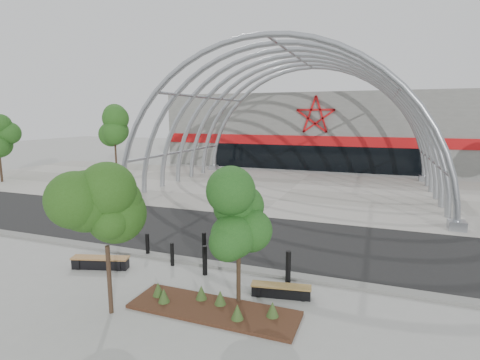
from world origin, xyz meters
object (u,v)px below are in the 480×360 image
street_tree_0 (105,218)px  street_tree_1 (238,216)px  bench_0 (101,263)px  bench_1 (281,291)px  bollard_2 (204,245)px

street_tree_0 → street_tree_1: bearing=28.5°
bench_0 → bench_1: bench_0 is taller
street_tree_0 → bollard_2: size_ratio=3.83×
street_tree_0 → bench_1: street_tree_0 is taller
street_tree_0 → bollard_2: (0.66, 4.82, -2.33)m
street_tree_1 → bench_1: 2.91m
street_tree_1 → street_tree_0: bearing=-151.5°
street_tree_0 → bench_0: size_ratio=1.83×
bench_0 → bench_1: size_ratio=1.13×
street_tree_1 → bench_1: size_ratio=1.98×
bollard_2 → street_tree_1: bearing=-49.3°
street_tree_0 → bench_1: 5.77m
street_tree_0 → street_tree_1: size_ratio=1.04×
street_tree_1 → bollard_2: 4.59m
bench_0 → bollard_2: bollard_2 is taller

